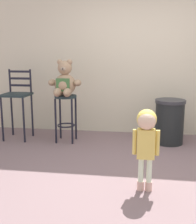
# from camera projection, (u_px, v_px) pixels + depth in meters

# --- Properties ---
(ground_plane) EXTENTS (24.00, 24.00, 0.00)m
(ground_plane) POSITION_uv_depth(u_px,v_px,m) (143.00, 176.00, 3.48)
(ground_plane) COLOR #785F61
(building_wall) EXTENTS (7.36, 0.30, 3.31)m
(building_wall) POSITION_uv_depth(u_px,v_px,m) (145.00, 41.00, 5.13)
(building_wall) COLOR beige
(building_wall) RESTS_ON ground_plane
(bar_stool_with_teddy) EXTENTS (0.36, 0.36, 0.77)m
(bar_stool_with_teddy) POSITION_uv_depth(u_px,v_px,m) (66.00, 109.00, 4.73)
(bar_stool_with_teddy) COLOR #1D2A2D
(bar_stool_with_teddy) RESTS_ON ground_plane
(teddy_bear) EXTENTS (0.54, 0.48, 0.57)m
(teddy_bear) POSITION_uv_depth(u_px,v_px,m) (65.00, 82.00, 4.61)
(teddy_bear) COLOR #A18062
(teddy_bear) RESTS_ON bar_stool_with_teddy
(child_walking) EXTENTS (0.28, 0.22, 0.88)m
(child_walking) POSITION_uv_depth(u_px,v_px,m) (146.00, 133.00, 2.99)
(child_walking) COLOR #DCAB9A
(child_walking) RESTS_ON ground_plane
(trash_bin) EXTENTS (0.48, 0.48, 0.72)m
(trash_bin) POSITION_uv_depth(u_px,v_px,m) (169.00, 121.00, 4.66)
(trash_bin) COLOR black
(trash_bin) RESTS_ON ground_plane
(bar_chair_empty) EXTENTS (0.44, 0.44, 1.17)m
(bar_chair_empty) POSITION_uv_depth(u_px,v_px,m) (17.00, 98.00, 4.87)
(bar_chair_empty) COLOR #1D2A2D
(bar_chair_empty) RESTS_ON ground_plane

